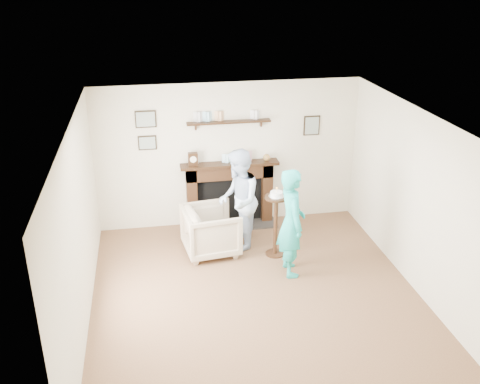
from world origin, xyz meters
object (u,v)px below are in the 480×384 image
Objects in this scene: armchair at (212,252)px; woman at (289,271)px; man at (239,246)px; pedestal_table at (276,214)px.

woman is (1.08, -0.79, 0.00)m from armchair.
man is at bearing -84.75° from armchair.
pedestal_table reaches higher than woman.
woman is at bearing -80.13° from pedestal_table.
pedestal_table is at bearing 66.43° from man.
armchair is at bearing 53.58° from woman.
woman is 0.90m from pedestal_table.
pedestal_table reaches higher than armchair.
man reaches higher than armchair.
woman is 1.43× the size of pedestal_table.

